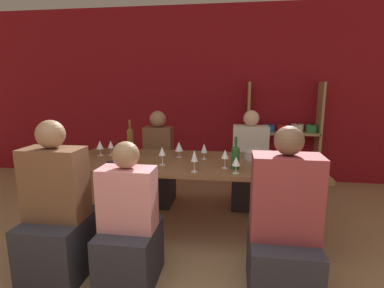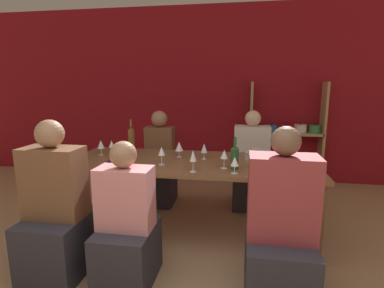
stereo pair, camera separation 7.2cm
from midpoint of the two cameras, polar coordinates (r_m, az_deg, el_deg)
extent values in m
cube|color=maroon|center=(4.82, 5.33, 9.33)|extent=(8.80, 0.06, 2.70)
cube|color=tan|center=(4.67, 11.48, 1.98)|extent=(0.04, 0.30, 1.55)
cube|color=tan|center=(4.82, 23.91, 1.52)|extent=(0.04, 0.30, 1.55)
cube|color=tan|center=(4.89, 17.26, -7.00)|extent=(1.04, 0.30, 0.04)
cylinder|color=gold|center=(4.83, 12.40, -6.11)|extent=(0.19, 0.19, 0.10)
sphere|color=black|center=(4.81, 12.44, -5.37)|extent=(0.02, 0.02, 0.02)
cylinder|color=red|center=(4.84, 14.87, -6.04)|extent=(0.17, 0.17, 0.13)
sphere|color=black|center=(4.82, 14.92, -5.19)|extent=(0.02, 0.02, 0.02)
cylinder|color=red|center=(4.87, 17.32, -6.16)|extent=(0.19, 0.19, 0.11)
sphere|color=black|center=(4.85, 17.36, -5.39)|extent=(0.02, 0.02, 0.02)
cylinder|color=#E0561E|center=(4.90, 19.74, -6.14)|extent=(0.19, 0.19, 0.12)
sphere|color=black|center=(4.88, 19.79, -5.31)|extent=(0.02, 0.02, 0.02)
cylinder|color=gold|center=(4.95, 22.11, -6.20)|extent=(0.19, 0.19, 0.12)
sphere|color=black|center=(4.93, 22.17, -5.41)|extent=(0.02, 0.02, 0.02)
cube|color=tan|center=(4.72, 17.81, 1.98)|extent=(1.04, 0.30, 0.04)
cylinder|color=#E0561E|center=(4.66, 12.80, 2.94)|extent=(0.19, 0.19, 0.09)
sphere|color=black|center=(4.66, 12.83, 3.64)|extent=(0.02, 0.02, 0.02)
cylinder|color=#235BAD|center=(4.68, 15.34, 2.88)|extent=(0.19, 0.19, 0.10)
sphere|color=black|center=(4.67, 15.38, 3.63)|extent=(0.02, 0.02, 0.02)
cylinder|color=red|center=(4.71, 17.86, 2.80)|extent=(0.19, 0.19, 0.10)
sphere|color=black|center=(4.70, 17.90, 3.55)|extent=(0.02, 0.02, 0.02)
cylinder|color=silver|center=(4.74, 20.35, 2.80)|extent=(0.18, 0.18, 0.12)
sphere|color=black|center=(4.73, 20.41, 3.65)|extent=(0.02, 0.02, 0.02)
cylinder|color=#338447|center=(4.78, 22.79, 2.66)|extent=(0.17, 0.17, 0.11)
sphere|color=black|center=(4.77, 22.85, 3.48)|extent=(0.02, 0.02, 0.02)
cube|color=brown|center=(2.96, 0.37, -3.60)|extent=(2.43, 0.94, 0.04)
cube|color=brown|center=(3.13, -22.26, -11.08)|extent=(0.08, 0.08, 0.73)
cube|color=brown|center=(2.78, 23.46, -14.02)|extent=(0.08, 0.08, 0.73)
cube|color=brown|center=(3.76, -16.07, -6.89)|extent=(0.08, 0.08, 0.73)
cube|color=brown|center=(3.48, 20.43, -8.66)|extent=(0.08, 0.08, 0.73)
cylinder|color=#B7BABC|center=(3.09, 13.16, -2.13)|extent=(0.28, 0.28, 0.08)
torus|color=#B7BABC|center=(3.08, 13.19, -1.45)|extent=(0.29, 0.29, 0.01)
cylinder|color=brown|center=(3.47, -10.88, 0.70)|extent=(0.07, 0.07, 0.23)
cone|color=brown|center=(3.45, -10.96, 2.88)|extent=(0.07, 0.07, 0.03)
cylinder|color=brown|center=(3.44, -11.00, 3.88)|extent=(0.03, 0.03, 0.09)
cylinder|color=#1E4C23|center=(2.69, 8.86, -2.84)|extent=(0.07, 0.07, 0.18)
cone|color=#1E4C23|center=(2.66, 8.93, -0.58)|extent=(0.07, 0.07, 0.03)
cylinder|color=#1E4C23|center=(2.65, 8.97, 0.53)|extent=(0.03, 0.03, 0.07)
cylinder|color=white|center=(2.72, 6.86, -4.57)|extent=(0.06, 0.06, 0.00)
cylinder|color=white|center=(2.71, 6.88, -3.64)|extent=(0.01, 0.01, 0.09)
cone|color=white|center=(2.69, 6.92, -1.93)|extent=(0.07, 0.07, 0.08)
cylinder|color=maroon|center=(2.69, 6.91, -2.34)|extent=(0.04, 0.04, 0.03)
cylinder|color=white|center=(3.22, 17.93, -2.56)|extent=(0.06, 0.06, 0.00)
cylinder|color=white|center=(3.21, 17.98, -1.77)|extent=(0.01, 0.01, 0.09)
cone|color=white|center=(3.19, 18.08, -0.26)|extent=(0.08, 0.08, 0.09)
cylinder|color=maroon|center=(3.20, 18.05, -0.64)|extent=(0.04, 0.04, 0.03)
cylinder|color=white|center=(2.58, 8.88, -5.52)|extent=(0.06, 0.06, 0.00)
cylinder|color=white|center=(2.57, 8.90, -4.80)|extent=(0.01, 0.01, 0.06)
cone|color=white|center=(2.55, 8.95, -3.29)|extent=(0.07, 0.07, 0.08)
cylinder|color=white|center=(2.60, 1.00, -5.26)|extent=(0.06, 0.06, 0.00)
cylinder|color=white|center=(2.58, 1.00, -4.26)|extent=(0.01, 0.01, 0.09)
cone|color=white|center=(2.56, 1.01, -2.23)|extent=(0.06, 0.06, 0.10)
cylinder|color=white|center=(3.34, -16.27, -1.95)|extent=(0.06, 0.06, 0.00)
cylinder|color=white|center=(3.34, -16.31, -1.35)|extent=(0.01, 0.01, 0.07)
cone|color=white|center=(3.32, -16.38, -0.05)|extent=(0.08, 0.08, 0.09)
cylinder|color=maroon|center=(3.33, -16.36, -0.43)|extent=(0.04, 0.04, 0.04)
cylinder|color=white|center=(3.04, 2.98, -2.83)|extent=(0.06, 0.06, 0.00)
cylinder|color=white|center=(3.03, 2.99, -2.22)|extent=(0.01, 0.01, 0.06)
cone|color=white|center=(3.01, 3.00, -0.80)|extent=(0.07, 0.07, 0.09)
cylinder|color=maroon|center=(3.02, 3.00, -1.24)|extent=(0.04, 0.04, 0.04)
cylinder|color=white|center=(3.07, 19.29, -3.29)|extent=(0.06, 0.06, 0.00)
cylinder|color=white|center=(3.06, 19.34, -2.47)|extent=(0.01, 0.01, 0.09)
cone|color=white|center=(3.04, 19.45, -0.94)|extent=(0.08, 0.08, 0.08)
cylinder|color=maroon|center=(3.05, 19.42, -1.31)|extent=(0.05, 0.05, 0.03)
cylinder|color=white|center=(3.12, -1.79, -2.43)|extent=(0.06, 0.06, 0.00)
cylinder|color=white|center=(3.11, -1.79, -1.84)|extent=(0.01, 0.01, 0.06)
cone|color=white|center=(3.10, -1.80, -0.45)|extent=(0.08, 0.08, 0.09)
cylinder|color=beige|center=(3.10, -1.80, -0.88)|extent=(0.05, 0.05, 0.04)
cylinder|color=white|center=(2.83, -5.05, -3.89)|extent=(0.06, 0.06, 0.00)
cylinder|color=white|center=(2.82, -5.06, -3.00)|extent=(0.01, 0.01, 0.09)
cone|color=white|center=(2.80, -5.09, -1.34)|extent=(0.07, 0.07, 0.08)
cylinder|color=beige|center=(2.80, -5.08, -1.74)|extent=(0.04, 0.04, 0.03)
cylinder|color=white|center=(3.33, -14.37, -1.91)|extent=(0.06, 0.06, 0.00)
cylinder|color=white|center=(3.32, -14.40, -1.26)|extent=(0.01, 0.01, 0.07)
cone|color=white|center=(3.31, -14.47, 0.01)|extent=(0.06, 0.06, 0.08)
cylinder|color=white|center=(2.98, 18.73, -3.71)|extent=(0.07, 0.07, 0.00)
cylinder|color=white|center=(2.96, 18.78, -2.84)|extent=(0.01, 0.01, 0.09)
cone|color=white|center=(2.94, 18.89, -1.11)|extent=(0.08, 0.08, 0.09)
cube|color=#1E2338|center=(3.03, -13.74, -3.11)|extent=(0.15, 0.16, 0.01)
cube|color=#2D2D38|center=(2.76, -23.14, -17.07)|extent=(0.45, 0.57, 0.48)
cube|color=brown|center=(2.56, -24.03, -6.74)|extent=(0.45, 0.25, 0.56)
sphere|color=#9E7556|center=(2.48, -24.74, 1.80)|extent=(0.21, 0.21, 0.21)
cube|color=#2D2D38|center=(3.90, -5.45, -7.66)|extent=(0.35, 0.43, 0.50)
cube|color=brown|center=(3.77, -5.59, -0.49)|extent=(0.35, 0.19, 0.50)
sphere|color=#9E7556|center=(3.71, -5.70, 4.79)|extent=(0.20, 0.20, 0.20)
cube|color=#2D2D38|center=(2.50, -11.28, -19.90)|extent=(0.41, 0.51, 0.45)
cube|color=pink|center=(2.30, -11.72, -10.07)|extent=(0.41, 0.22, 0.47)
sphere|color=#9E7556|center=(2.20, -12.06, -1.98)|extent=(0.20, 0.20, 0.20)
cube|color=#2D2D38|center=(3.89, 11.53, -8.46)|extent=(0.43, 0.53, 0.42)
cube|color=silver|center=(3.76, 11.83, -1.15)|extent=(0.43, 0.23, 0.59)
sphere|color=beige|center=(3.69, 12.07, 4.81)|extent=(0.19, 0.19, 0.19)
cube|color=#2D2D38|center=(2.39, 16.96, -21.55)|extent=(0.46, 0.57, 0.46)
cube|color=#99383D|center=(2.15, 17.77, -9.71)|extent=(0.46, 0.25, 0.58)
sphere|color=brown|center=(2.05, 18.41, 0.53)|extent=(0.20, 0.20, 0.20)
camera|label=1|loc=(0.04, -89.32, 0.13)|focal=28.00mm
camera|label=2|loc=(0.04, 90.68, -0.13)|focal=28.00mm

